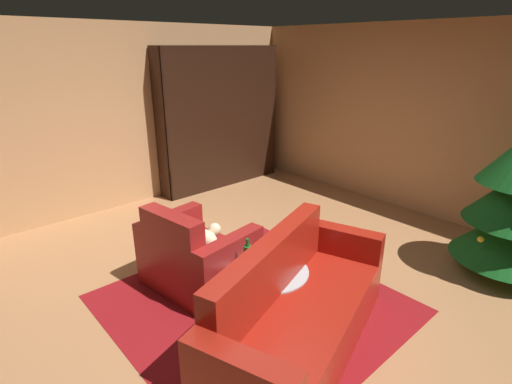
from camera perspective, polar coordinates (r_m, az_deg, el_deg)
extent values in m
plane|color=#B47B4D|center=(3.89, -0.07, -14.32)|extent=(7.23, 7.23, 0.00)
cube|color=tan|center=(5.77, 23.43, 9.30)|extent=(6.01, 0.06, 2.53)
cube|color=tan|center=(5.84, -20.21, 9.84)|extent=(0.06, 6.15, 2.53)
cube|color=maroon|center=(3.74, -0.38, -15.86)|extent=(2.37, 2.31, 0.01)
cube|color=black|center=(6.37, -4.37, 10.43)|extent=(0.03, 2.16, 2.22)
cube|color=black|center=(7.18, 1.76, 11.61)|extent=(0.33, 0.03, 2.22)
cube|color=black|center=(5.93, -13.61, 9.16)|extent=(0.33, 0.02, 2.22)
cube|color=black|center=(6.77, -4.92, 1.41)|extent=(0.31, 2.11, 0.03)
cube|color=black|center=(6.64, -5.04, 4.99)|extent=(0.31, 2.11, 0.03)
cube|color=black|center=(6.54, -5.16, 8.70)|extent=(0.31, 2.11, 0.02)
cube|color=black|center=(6.46, -5.28, 12.51)|extent=(0.31, 2.11, 0.02)
cube|color=black|center=(6.42, -5.42, 16.39)|extent=(0.31, 2.11, 0.02)
cube|color=black|center=(6.40, -5.55, 20.31)|extent=(0.31, 2.11, 0.03)
cube|color=black|center=(6.65, -5.78, 8.21)|extent=(0.05, 1.12, 0.70)
cube|color=black|center=(6.63, -5.65, 8.18)|extent=(0.03, 1.15, 0.73)
cube|color=red|center=(7.38, 1.05, 4.37)|extent=(0.21, 0.04, 0.29)
cube|color=#248240|center=(7.32, 0.82, 4.47)|extent=(0.24, 0.05, 0.34)
cube|color=gold|center=(7.33, 0.35, 4.18)|extent=(0.17, 0.04, 0.27)
cube|color=#11489A|center=(7.29, 0.14, 3.97)|extent=(0.19, 0.03, 0.23)
cube|color=orange|center=(7.28, -0.11, 4.05)|extent=(0.17, 0.03, 0.26)
cube|color=orange|center=(7.12, 1.06, 14.47)|extent=(0.21, 0.04, 0.26)
cube|color=#397D32|center=(7.10, 0.71, 14.83)|extent=(0.17, 0.04, 0.35)
cube|color=#88548F|center=(7.07, 0.55, 14.40)|extent=(0.19, 0.03, 0.25)
cube|color=#8A5799|center=(7.05, 0.22, 14.58)|extent=(0.17, 0.04, 0.30)
cube|color=red|center=(7.02, -0.04, 14.57)|extent=(0.18, 0.03, 0.30)
cube|color=#164798|center=(6.97, -0.17, 14.79)|extent=(0.23, 0.04, 0.36)
cube|color=gold|center=(6.96, -0.59, 14.78)|extent=(0.17, 0.03, 0.36)
cube|color=#186F94|center=(6.92, -0.74, 14.43)|extent=(0.21, 0.03, 0.29)
cube|color=#1E549A|center=(7.10, 1.30, 17.99)|extent=(0.22, 0.04, 0.25)
cube|color=#3D8239|center=(7.06, 1.09, 18.13)|extent=(0.25, 0.05, 0.29)
cube|color=#36783C|center=(7.03, 0.67, 18.38)|extent=(0.22, 0.04, 0.36)
cube|color=orange|center=(6.99, 0.50, 18.32)|extent=(0.25, 0.03, 0.34)
cube|color=#834F92|center=(7.00, 0.04, 18.46)|extent=(0.17, 0.03, 0.38)
cube|color=#126C84|center=(6.95, 0.01, 18.41)|extent=(0.24, 0.03, 0.37)
cube|color=maroon|center=(3.94, -8.19, -10.70)|extent=(0.80, 0.85, 0.38)
cube|color=maroon|center=(3.57, -12.07, -6.61)|extent=(0.71, 0.26, 0.47)
cube|color=maroon|center=(3.61, -3.72, -11.27)|extent=(0.25, 0.77, 0.64)
cube|color=maroon|center=(4.17, -12.19, -7.10)|extent=(0.25, 0.77, 0.64)
ellipsoid|color=beige|center=(3.84, -7.40, -6.76)|extent=(0.30, 0.22, 0.18)
sphere|color=beige|center=(3.89, -6.03, -5.43)|extent=(0.13, 0.13, 0.13)
cube|color=#9E1C11|center=(3.18, 6.71, -18.96)|extent=(1.20, 1.77, 0.41)
cube|color=#9E1C11|center=(3.02, 2.06, -10.93)|extent=(0.67, 1.59, 0.47)
cube|color=#9E1C11|center=(3.80, 12.17, -9.71)|extent=(0.73, 0.38, 0.67)
cylinder|color=black|center=(3.42, 4.09, -15.63)|extent=(0.04, 0.04, 0.41)
cylinder|color=black|center=(3.68, 2.73, -12.75)|extent=(0.04, 0.04, 0.41)
cylinder|color=black|center=(3.49, -1.29, -14.83)|extent=(0.04, 0.04, 0.41)
cylinder|color=silver|center=(3.41, 1.81, -11.40)|extent=(0.69, 0.69, 0.02)
cube|color=#394392|center=(3.37, 2.43, -11.45)|extent=(0.17, 0.12, 0.02)
cube|color=#D0B955|center=(3.36, 2.44, -11.14)|extent=(0.17, 0.12, 0.02)
cube|color=#3A4B90|center=(3.35, 2.36, -10.87)|extent=(0.19, 0.15, 0.02)
cylinder|color=#205D21|center=(3.41, -1.22, -9.30)|extent=(0.07, 0.07, 0.20)
cylinder|color=#205D21|center=(3.35, -1.24, -7.34)|extent=(0.03, 0.03, 0.07)
cylinder|color=brown|center=(4.85, 32.09, -8.97)|extent=(0.08, 0.08, 0.18)
cone|color=#13571C|center=(4.71, 32.90, -5.15)|extent=(1.05, 1.05, 0.53)
sphere|color=red|center=(4.83, 31.22, 1.67)|extent=(0.05, 0.05, 0.05)
sphere|color=yellow|center=(4.36, 29.80, -5.97)|extent=(0.06, 0.06, 0.06)
sphere|color=yellow|center=(5.09, 32.62, -2.91)|extent=(0.07, 0.07, 0.07)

